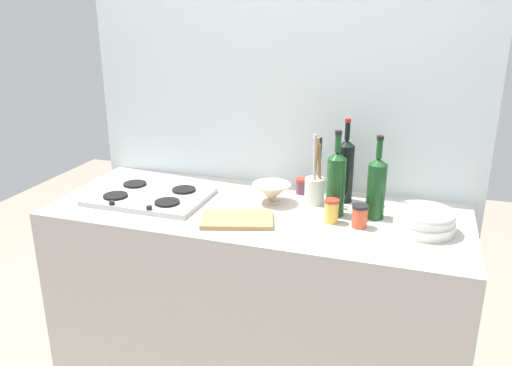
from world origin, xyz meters
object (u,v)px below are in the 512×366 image
object	(u,v)px
plate_stack	(424,221)
condiment_jar_rear	(331,211)
stovetop_hob	(150,196)
condiment_jar_spare	(360,216)
wine_bottle_leftmost	(336,182)
utensil_crock	(315,187)
wine_bottle_mid_right	(376,187)
cutting_board	(237,219)
wine_bottle_mid_left	(345,170)
mixing_bowl	(272,192)
condiment_jar_front	(302,186)

from	to	relation	value
plate_stack	condiment_jar_rear	xyz separation A→B (m)	(-0.36, -0.02, 0.01)
stovetop_hob	condiment_jar_spare	bearing A→B (deg)	-1.40
stovetop_hob	plate_stack	xyz separation A→B (m)	(1.19, 0.02, 0.03)
wine_bottle_leftmost	utensil_crock	xyz separation A→B (m)	(-0.11, 0.10, -0.07)
wine_bottle_mid_right	condiment_jar_rear	bearing A→B (deg)	-147.11
utensil_crock	wine_bottle_mid_right	bearing A→B (deg)	-17.19
plate_stack	cutting_board	world-z (taller)	plate_stack
wine_bottle_mid_left	condiment_jar_spare	distance (m)	0.31
plate_stack	wine_bottle_mid_left	bearing A→B (deg)	146.45
wine_bottle_mid_right	mixing_bowl	distance (m)	0.46
mixing_bowl	condiment_jar_rear	world-z (taller)	condiment_jar_rear
wine_bottle_mid_right	utensil_crock	size ratio (longest dim) A/B	1.09
wine_bottle_leftmost	stovetop_hob	bearing A→B (deg)	-174.82
wine_bottle_mid_right	cutting_board	size ratio (longest dim) A/B	1.20
cutting_board	plate_stack	bearing A→B (deg)	10.78
stovetop_hob	condiment_jar_front	distance (m)	0.70
stovetop_hob	wine_bottle_leftmost	world-z (taller)	wine_bottle_leftmost
wine_bottle_mid_right	condiment_jar_spare	size ratio (longest dim) A/B	3.73
condiment_jar_rear	wine_bottle_mid_left	bearing A→B (deg)	87.78
wine_bottle_mid_left	utensil_crock	xyz separation A→B (m)	(-0.12, -0.07, -0.07)
mixing_bowl	utensil_crock	xyz separation A→B (m)	(0.18, 0.05, 0.03)
wine_bottle_leftmost	condiment_jar_spare	distance (m)	0.18
condiment_jar_front	cutting_board	bearing A→B (deg)	-113.19
condiment_jar_spare	cutting_board	bearing A→B (deg)	-168.40
stovetop_hob	condiment_jar_front	world-z (taller)	condiment_jar_front
plate_stack	wine_bottle_mid_left	xyz separation A→B (m)	(-0.35, 0.23, 0.11)
plate_stack	condiment_jar_spare	distance (m)	0.25
wine_bottle_mid_left	condiment_jar_spare	world-z (taller)	wine_bottle_mid_left
condiment_jar_front	stovetop_hob	bearing A→B (deg)	-156.27
mixing_bowl	condiment_jar_front	world-z (taller)	mixing_bowl
wine_bottle_mid_left	condiment_jar_spare	xyz separation A→B (m)	(0.11, -0.27, -0.10)
stovetop_hob	cutting_board	xyz separation A→B (m)	(0.47, -0.12, -0.00)
wine_bottle_mid_right	condiment_jar_spare	distance (m)	0.16
stovetop_hob	condiment_jar_spare	world-z (taller)	condiment_jar_spare
wine_bottle_mid_left	cutting_board	distance (m)	0.55
wine_bottle_leftmost	wine_bottle_mid_left	size ratio (longest dim) A/B	0.96
stovetop_hob	condiment_jar_rear	bearing A→B (deg)	-0.62
wine_bottle_mid_left	wine_bottle_mid_right	distance (m)	0.22
utensil_crock	cutting_board	size ratio (longest dim) A/B	1.10
plate_stack	wine_bottle_leftmost	bearing A→B (deg)	170.63
mixing_bowl	utensil_crock	bearing A→B (deg)	16.25
wine_bottle_mid_left	condiment_jar_front	xyz separation A→B (m)	(-0.20, 0.03, -0.11)
stovetop_hob	wine_bottle_mid_right	distance (m)	1.01
stovetop_hob	plate_stack	bearing A→B (deg)	0.77
wine_bottle_leftmost	cutting_board	distance (m)	0.44
mixing_bowl	cutting_board	bearing A→B (deg)	-106.24
mixing_bowl	wine_bottle_leftmost	bearing A→B (deg)	-9.86
wine_bottle_leftmost	condiment_jar_front	distance (m)	0.30
mixing_bowl	condiment_jar_rear	bearing A→B (deg)	-24.73
plate_stack	mixing_bowl	world-z (taller)	mixing_bowl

